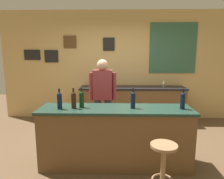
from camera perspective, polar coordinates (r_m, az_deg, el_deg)
ground_plane at (r=3.84m, az=1.00°, el=-16.87°), size 10.00×10.00×0.00m
back_wall at (r=5.46m, az=1.56°, el=6.73°), size 6.00×0.09×2.80m
bar_counter at (r=3.28m, az=0.95°, el=-12.86°), size 2.31×0.60×0.92m
side_counter at (r=5.24m, az=5.59°, el=-4.15°), size 2.60×0.56×0.90m
bartender at (r=3.96m, az=-2.58°, el=-1.62°), size 0.52×0.21×1.62m
bar_stool at (r=2.68m, az=13.93°, el=-18.73°), size 0.32×0.32×0.68m
wine_bottle_a at (r=3.14m, az=-14.26°, el=-2.82°), size 0.07×0.07×0.31m
wine_bottle_b at (r=3.13m, az=-10.53°, el=-2.72°), size 0.07×0.07×0.31m
wine_bottle_c at (r=3.16m, az=-8.39°, el=-2.53°), size 0.07×0.07×0.31m
wine_bottle_d at (r=3.10m, az=5.80°, el=-2.71°), size 0.07×0.07×0.31m
wine_bottle_e at (r=3.22m, az=18.90°, el=-2.74°), size 0.07×0.07×0.31m
wine_glass_a at (r=5.14m, az=-3.13°, el=1.96°), size 0.07×0.07×0.16m
wine_glass_b at (r=5.19m, az=-1.63°, el=2.04°), size 0.07×0.07×0.16m
wine_glass_c at (r=5.29m, az=14.02°, el=1.90°), size 0.07×0.07×0.16m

